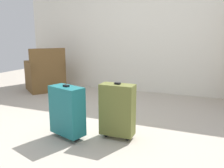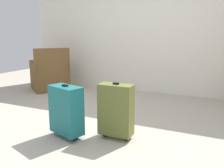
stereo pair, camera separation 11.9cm
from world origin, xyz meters
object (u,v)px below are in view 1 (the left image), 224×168
(armchair, at_px, (45,76))
(mug, at_px, (59,92))
(suitcase_teal, at_px, (67,111))
(suitcase_olive, at_px, (117,110))

(armchair, distance_m, mug, 0.57)
(armchair, bearing_deg, suitcase_teal, -46.70)
(mug, bearing_deg, suitcase_teal, -52.03)
(armchair, distance_m, suitcase_teal, 2.55)
(mug, xyz_separation_m, suitcase_olive, (1.82, -1.45, 0.29))
(suitcase_olive, bearing_deg, armchair, 144.03)
(suitcase_olive, relative_size, suitcase_teal, 1.05)
(armchair, xyz_separation_m, suitcase_olive, (2.28, -1.65, 0.02))
(suitcase_olive, distance_m, suitcase_teal, 0.57)
(armchair, height_order, suitcase_olive, armchair)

